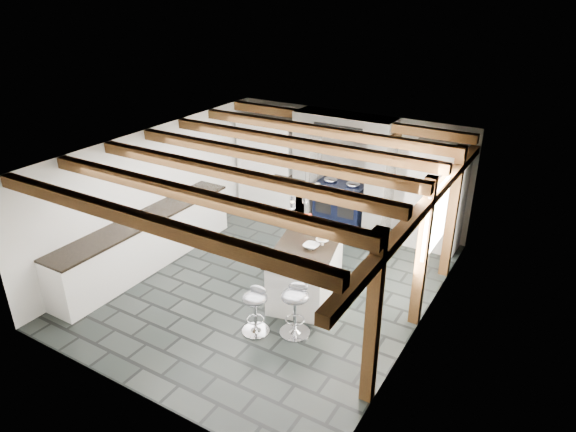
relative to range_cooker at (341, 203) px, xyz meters
The scene contains 6 objects.
ground 2.72m from the range_cooker, 90.00° to the right, with size 6.00×6.00×0.00m, color black.
room_shell 1.52m from the range_cooker, 115.80° to the right, with size 6.00×6.03×6.00m.
range_cooker is the anchor object (origin of this frame).
kitchen_island 2.67m from the range_cooker, 76.14° to the right, with size 1.31×1.92×1.16m.
bar_stool_near 3.79m from the range_cooker, 74.14° to the right, with size 0.53×0.53×0.82m.
bar_stool_far 3.94m from the range_cooker, 82.19° to the right, with size 0.41×0.41×0.74m.
Camera 1 is at (4.04, -6.18, 4.65)m, focal length 32.00 mm.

